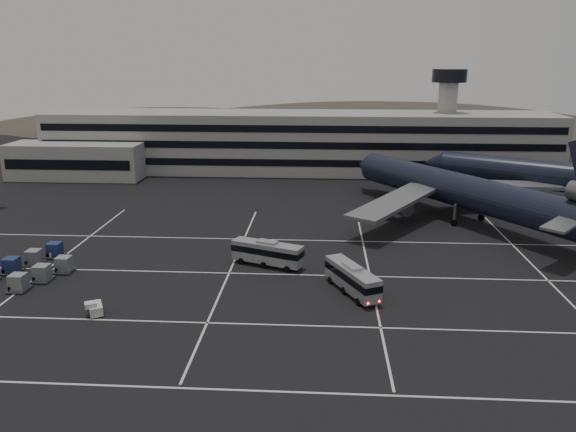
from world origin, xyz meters
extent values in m
plane|color=black|center=(0.00, 0.00, 0.00)|extent=(260.00, 260.00, 0.00)
cube|color=silver|center=(0.00, -22.00, 0.01)|extent=(90.00, 0.25, 0.01)
cube|color=silver|center=(0.00, -10.00, 0.01)|extent=(90.00, 0.25, 0.01)
cube|color=silver|center=(0.00, 4.00, 0.01)|extent=(90.00, 0.25, 0.01)
cube|color=silver|center=(0.00, 18.00, 0.01)|extent=(90.00, 0.25, 0.01)
cube|color=silver|center=(-30.00, 6.00, 0.01)|extent=(0.25, 55.00, 0.01)
cube|color=silver|center=(-6.00, 6.00, 0.01)|extent=(0.25, 55.00, 0.01)
cube|color=silver|center=(12.00, 6.00, 0.01)|extent=(0.25, 55.00, 0.01)
cube|color=silver|center=(34.00, 6.00, 0.01)|extent=(0.25, 55.00, 0.01)
cube|color=gray|center=(0.00, 72.00, 7.00)|extent=(120.00, 18.00, 14.00)
cube|color=black|center=(0.00, 62.95, 3.50)|extent=(118.00, 0.20, 1.60)
cube|color=black|center=(0.00, 62.95, 7.50)|extent=(118.00, 0.20, 1.60)
cube|color=black|center=(0.00, 62.95, 11.20)|extent=(118.00, 0.20, 1.60)
cube|color=gray|center=(-50.00, 60.00, 4.00)|extent=(30.00, 10.00, 8.00)
cylinder|color=gray|center=(35.00, 74.00, 11.00)|extent=(4.40, 4.40, 22.00)
cylinder|color=black|center=(35.00, 74.00, 22.50)|extent=(8.00, 8.00, 3.00)
ellipsoid|color=#38332B|center=(-60.00, 170.00, -10.50)|extent=(196.00, 140.00, 32.00)
ellipsoid|color=#38332B|center=(30.00, 170.00, -13.50)|extent=(252.00, 180.00, 44.00)
cylinder|color=black|center=(29.04, 30.46, 5.20)|extent=(30.91, 43.27, 5.60)
cone|color=black|center=(14.74, 52.41, 5.20)|extent=(7.15, 6.83, 5.60)
cube|color=slate|center=(37.54, 9.74, 5.80)|extent=(7.56, 7.58, 0.87)
cube|color=slate|center=(17.48, 25.31, 4.40)|extent=(17.10, 21.19, 1.75)
cylinder|color=#595B60|center=(18.36, 29.46, 2.70)|extent=(5.27, 6.08, 2.70)
cube|color=slate|center=(38.42, 38.97, 4.40)|extent=(22.65, 9.63, 1.75)
cylinder|color=#595B60|center=(34.27, 39.84, 2.70)|extent=(5.27, 6.08, 2.70)
cylinder|color=slate|center=(20.66, 43.33, 2.20)|extent=(0.44, 0.44, 3.00)
cylinder|color=black|center=(20.66, 43.33, 0.55)|extent=(1.02, 1.19, 1.10)
cylinder|color=slate|center=(27.46, 27.04, 2.20)|extent=(0.44, 0.44, 3.00)
cylinder|color=black|center=(27.46, 27.04, 0.55)|extent=(1.02, 1.19, 1.10)
cylinder|color=slate|center=(32.82, 30.54, 2.20)|extent=(0.44, 0.44, 3.00)
cylinder|color=black|center=(32.82, 30.54, 0.55)|extent=(1.02, 1.19, 1.10)
cylinder|color=black|center=(51.69, 41.75, 5.20)|extent=(44.06, 29.46, 5.60)
cone|color=black|center=(29.21, 55.21, 5.20)|extent=(6.74, 7.12, 5.60)
cylinder|color=slate|center=(51.69, 41.75, 2.20)|extent=(0.44, 0.44, 3.00)
cylinder|color=black|center=(51.69, 41.75, 0.55)|extent=(1.20, 0.99, 1.10)
cube|color=#909398|center=(9.45, -1.18, 1.82)|extent=(6.34, 9.72, 2.66)
cube|color=black|center=(9.45, -1.18, 2.14)|extent=(6.42, 9.80, 0.84)
cube|color=#909398|center=(9.45, -1.18, 3.31)|extent=(2.46, 3.01, 0.31)
cylinder|color=black|center=(9.98, -4.73, 0.43)|extent=(0.63, 0.89, 0.85)
cylinder|color=black|center=(11.97, -3.74, 0.43)|extent=(0.63, 0.89, 0.85)
cylinder|color=black|center=(8.46, -1.67, 0.43)|extent=(0.63, 0.89, 0.85)
cylinder|color=black|center=(10.44, -0.68, 0.43)|extent=(0.63, 0.89, 0.85)
cylinder|color=black|center=(6.93, 1.39, 0.43)|extent=(0.63, 0.89, 0.85)
cylinder|color=black|center=(8.92, 2.38, 0.43)|extent=(0.63, 0.89, 0.85)
cube|color=#FF0C05|center=(11.00, -5.87, 0.80)|extent=(0.23, 0.16, 0.20)
cube|color=#FF0C05|center=(12.27, -5.24, 0.80)|extent=(0.23, 0.16, 0.20)
cube|color=#909398|center=(-1.33, 7.06, 1.81)|extent=(9.85, 5.71, 2.65)
cube|color=black|center=(-1.33, 7.06, 2.13)|extent=(9.93, 5.79, 0.84)
cube|color=#909398|center=(-1.33, 7.06, 3.30)|extent=(2.99, 2.31, 0.31)
cylinder|color=black|center=(1.41, 4.76, 0.42)|extent=(0.89, 0.58, 0.85)
cylinder|color=black|center=(2.24, 6.80, 0.42)|extent=(0.89, 0.58, 0.85)
cylinder|color=black|center=(-1.75, 6.04, 0.42)|extent=(0.89, 0.58, 0.85)
cylinder|color=black|center=(-0.92, 8.09, 0.42)|extent=(0.89, 0.58, 0.85)
cylinder|color=black|center=(-4.90, 7.32, 0.42)|extent=(0.89, 0.58, 0.85)
cylinder|color=black|center=(-4.07, 9.37, 0.42)|extent=(0.89, 0.58, 0.85)
cube|color=silver|center=(-31.27, 8.68, 0.53)|extent=(1.90, 2.39, 0.86)
cube|color=silver|center=(-31.07, 8.24, 1.10)|extent=(1.31, 1.21, 0.48)
cylinder|color=black|center=(-31.44, 7.76, 0.27)|extent=(0.41, 0.58, 0.54)
cylinder|color=black|center=(-30.48, 8.19, 0.27)|extent=(0.41, 0.58, 0.54)
cylinder|color=black|center=(-32.06, 9.16, 0.27)|extent=(0.41, 0.58, 0.54)
cylinder|color=black|center=(-31.10, 9.59, 0.27)|extent=(0.41, 0.58, 0.54)
cube|color=silver|center=(-18.43, -8.63, 0.62)|extent=(2.33, 2.82, 1.01)
cube|color=silver|center=(-18.18, -9.13, 1.29)|extent=(1.56, 1.46, 0.56)
cylinder|color=black|center=(-18.58, -9.72, 0.31)|extent=(0.51, 0.67, 0.63)
cylinder|color=black|center=(-17.47, -9.15, 0.31)|extent=(0.51, 0.67, 0.63)
cylinder|color=black|center=(-19.40, -8.11, 0.31)|extent=(0.51, 0.67, 0.63)
cylinder|color=black|center=(-18.29, -7.55, 0.31)|extent=(0.51, 0.67, 0.63)
cube|color=#2D2D30|center=(-29.96, -3.12, 0.18)|extent=(2.97, 3.14, 0.20)
cylinder|color=black|center=(-29.96, -3.12, 0.11)|extent=(0.11, 0.23, 0.23)
cube|color=gray|center=(-29.96, -3.12, 1.18)|extent=(2.31, 2.31, 1.81)
cube|color=#2D2D30|center=(-33.75, 2.26, 0.18)|extent=(2.97, 3.14, 0.20)
cylinder|color=black|center=(-33.75, 2.26, 0.11)|extent=(0.11, 0.23, 0.23)
cube|color=navy|center=(-33.75, 2.26, 1.18)|extent=(2.31, 2.31, 1.81)
cube|color=#2D2D30|center=(-28.59, -0.02, 0.18)|extent=(2.97, 3.14, 0.20)
cylinder|color=black|center=(-28.59, -0.02, 0.11)|extent=(0.11, 0.23, 0.23)
cube|color=gray|center=(-28.59, -0.02, 1.18)|extent=(2.31, 2.31, 1.81)
cube|color=#2D2D30|center=(-32.38, 5.35, 0.18)|extent=(2.97, 3.14, 0.20)
cylinder|color=black|center=(-32.38, 5.35, 0.11)|extent=(0.11, 0.23, 0.23)
cube|color=gray|center=(-32.38, 5.35, 1.18)|extent=(2.31, 2.31, 1.81)
cube|color=#2D2D30|center=(-27.22, 3.07, 0.18)|extent=(2.97, 3.14, 0.20)
cylinder|color=black|center=(-27.22, 3.07, 0.11)|extent=(0.11, 0.23, 0.23)
cube|color=gray|center=(-27.22, 3.07, 1.18)|extent=(2.31, 2.31, 1.81)
cube|color=#2D2D30|center=(-31.01, 8.45, 0.18)|extent=(2.97, 3.14, 0.20)
cylinder|color=black|center=(-31.01, 8.45, 0.11)|extent=(0.11, 0.23, 0.23)
cube|color=navy|center=(-31.01, 8.45, 1.18)|extent=(2.31, 2.31, 1.81)
camera|label=1|loc=(5.73, -62.65, 26.81)|focal=35.00mm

